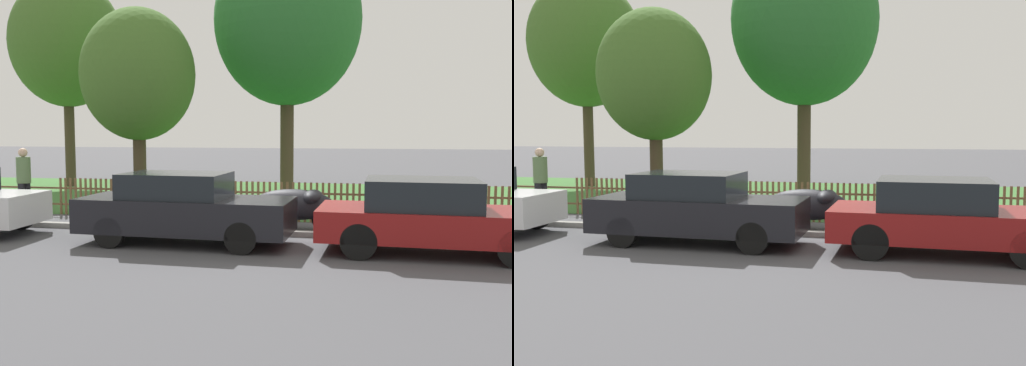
% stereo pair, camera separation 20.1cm
% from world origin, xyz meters
% --- Properties ---
extents(ground_plane, '(120.00, 120.00, 0.00)m').
position_xyz_m(ground_plane, '(0.00, 0.00, 0.00)').
color(ground_plane, '#4C4C51').
extents(kerb_stone, '(36.92, 0.20, 0.12)m').
position_xyz_m(kerb_stone, '(0.00, 0.10, 0.06)').
color(kerb_stone, gray).
rests_on(kerb_stone, ground).
extents(grass_strip, '(36.92, 10.54, 0.01)m').
position_xyz_m(grass_strip, '(0.00, 7.32, 0.01)').
color(grass_strip, '#3D7033').
rests_on(grass_strip, ground).
extents(park_fence, '(36.92, 0.05, 1.01)m').
position_xyz_m(park_fence, '(-0.00, 2.06, 0.51)').
color(park_fence, brown).
rests_on(park_fence, ground).
extents(parked_car_navy_estate, '(4.36, 1.76, 1.45)m').
position_xyz_m(parked_car_navy_estate, '(-1.27, -1.15, 0.74)').
color(parked_car_navy_estate, black).
rests_on(parked_car_navy_estate, ground).
extents(parked_car_red_compact, '(4.30, 1.96, 1.41)m').
position_xyz_m(parked_car_red_compact, '(3.54, -1.14, 0.72)').
color(parked_car_red_compact, maroon).
rests_on(parked_car_red_compact, ground).
extents(covered_motorcycle, '(2.06, 0.96, 0.96)m').
position_xyz_m(covered_motorcycle, '(0.74, 0.89, 0.60)').
color(covered_motorcycle, black).
rests_on(covered_motorcycle, ground).
extents(tree_nearest_kerb, '(4.52, 4.52, 8.47)m').
position_xyz_m(tree_nearest_kerb, '(-9.78, 9.38, 5.84)').
color(tree_nearest_kerb, '#473828').
rests_on(tree_nearest_kerb, ground).
extents(tree_behind_motorcycle, '(3.53, 3.53, 6.06)m').
position_xyz_m(tree_behind_motorcycle, '(-4.66, 4.55, 4.01)').
color(tree_behind_motorcycle, '#473828').
rests_on(tree_behind_motorcycle, ground).
extents(tree_mid_park, '(5.06, 5.06, 8.99)m').
position_xyz_m(tree_mid_park, '(-0.48, 7.65, 6.05)').
color(tree_mid_park, '#473828').
rests_on(tree_mid_park, ground).
extents(pedestrian_near_fence, '(0.39, 0.43, 1.84)m').
position_xyz_m(pedestrian_near_fence, '(-6.78, 1.65, 1.04)').
color(pedestrian_near_fence, black).
rests_on(pedestrian_near_fence, ground).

